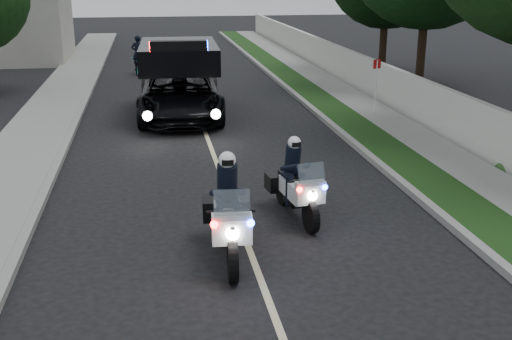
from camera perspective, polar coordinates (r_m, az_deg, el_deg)
The scene contains 17 objects.
ground at distance 12.19m, azimuth -1.12°, elevation -5.89°, with size 120.00×120.00×0.00m, color black.
curb_right at distance 22.34m, azimuth 5.50°, elevation 5.20°, with size 0.20×60.00×0.15m, color gray.
grass_verge at distance 22.53m, azimuth 7.23°, elevation 5.25°, with size 1.20×60.00×0.16m, color #193814.
sidewalk_right at distance 22.93m, azimuth 10.35°, elevation 5.33°, with size 1.40×60.00×0.16m, color gray.
property_wall at distance 23.16m, azimuth 12.79°, elevation 6.99°, with size 0.22×60.00×1.50m, color beige.
curb_left at distance 21.73m, azimuth -15.94°, elevation 4.24°, with size 0.20×60.00×0.15m, color gray.
sidewalk_left at distance 21.88m, azimuth -18.81°, elevation 4.07°, with size 2.00×60.00×0.16m, color gray.
lane_marking at distance 21.67m, azimuth -5.07°, elevation 4.63°, with size 0.12×50.00×0.01m, color #BFB78C.
police_moto_left at distance 11.33m, azimuth -2.45°, elevation -7.80°, with size 0.78×2.24×1.90m, color white, non-canonical shape.
police_moto_right at distance 13.07m, azimuth 3.58°, elevation -4.24°, with size 0.70×1.99×1.69m, color silver, non-canonical shape.
police_suv at distance 22.06m, azimuth -6.80°, elevation 4.80°, with size 2.78×6.01×2.92m, color black.
bicycle at distance 31.69m, azimuth -10.53°, elevation 8.54°, with size 0.58×1.66×0.87m, color black.
cyclist at distance 31.69m, azimuth -10.53°, elevation 8.54°, with size 0.60×0.40×1.66m, color black.
sign_post at distance 22.35m, azimuth 10.64°, elevation 4.78°, with size 0.32×0.32×2.04m, color #A00B1A, non-canonical shape.
tree_right_c at distance 32.35m, azimuth 11.28°, elevation 8.69°, with size 5.85×5.85×9.74m, color black, non-canonical shape.
tree_right_d at distance 28.14m, azimuth 14.49°, elevation 7.16°, with size 6.86×6.86×11.43m, color #143B13, non-canonical shape.
tree_left_far at distance 43.13m, azimuth -20.19°, elevation 10.14°, with size 6.08×6.08×10.14m, color black, non-canonical shape.
Camera 1 is at (-1.64, -11.05, 4.87)m, focal length 44.19 mm.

